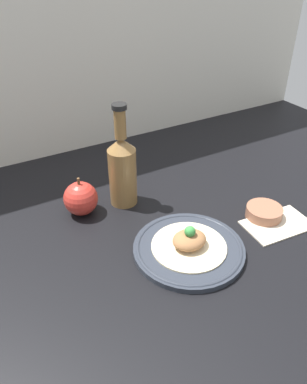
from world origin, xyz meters
TOP-DOWN VIEW (x-y plane):
  - ground_plane at (0.00, 0.00)cm, footprint 180.00×110.00cm
  - wall_backsplash at (0.00, 53.50)cm, footprint 180.00×3.00cm
  - plate at (-2.94, -9.12)cm, footprint 25.37×25.37cm
  - plated_food at (-2.94, -9.12)cm, footprint 17.10×17.10cm
  - cider_bottle at (-7.04, 16.05)cm, footprint 7.31×7.31cm
  - apple at (-18.70, 16.91)cm, footprint 8.78×8.78cm
  - napkin at (21.68, -12.26)cm, footprint 17.55×11.56cm
  - dipping_bowl at (20.80, -8.07)cm, footprint 9.11×9.11cm

SIDE VIEW (x-z plane):
  - ground_plane at x=0.00cm, z-range -4.00..0.00cm
  - napkin at x=21.68cm, z-range 0.00..0.80cm
  - plate at x=-2.94cm, z-range 0.05..1.64cm
  - dipping_bowl at x=20.80cm, z-range 0.00..3.06cm
  - plated_food at x=-2.94cm, z-range -0.07..5.68cm
  - apple at x=-18.70cm, z-range -0.83..9.63cm
  - cider_bottle at x=-7.04cm, z-range -3.30..24.25cm
  - wall_backsplash at x=0.00cm, z-range 0.00..80.00cm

